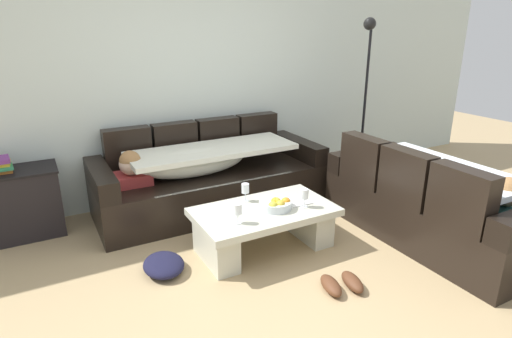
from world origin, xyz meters
name	(u,v)px	position (x,y,z in m)	size (l,w,h in m)	color
ground_plane	(291,283)	(0.00, 0.00, 0.00)	(14.00, 14.00, 0.00)	tan
back_wall	(186,75)	(0.00, 2.15, 1.35)	(9.00, 0.10, 2.70)	silver
couch_along_wall	(207,178)	(-0.01, 1.62, 0.33)	(2.37, 0.92, 0.88)	black
couch_near_window	(432,203)	(1.53, 0.02, 0.34)	(0.92, 1.93, 0.88)	black
coffee_table	(264,224)	(0.09, 0.57, 0.24)	(1.20, 0.68, 0.38)	beige
fruit_bowl	(276,204)	(0.17, 0.52, 0.42)	(0.28, 0.28, 0.10)	silver
wine_glass_near_left	(238,210)	(-0.24, 0.43, 0.50)	(0.07, 0.07, 0.17)	silver
wine_glass_near_right	(304,195)	(0.40, 0.43, 0.50)	(0.07, 0.07, 0.17)	silver
wine_glass_far_back	(245,189)	(0.02, 0.79, 0.50)	(0.07, 0.07, 0.17)	silver
open_magazine	(293,202)	(0.38, 0.56, 0.39)	(0.28, 0.21, 0.01)	white
side_cabinet	(19,204)	(-1.77, 1.85, 0.32)	(0.72, 0.44, 0.64)	black
book_stack_on_cabinet	(1,165)	(-1.85, 1.85, 0.71)	(0.20, 0.23, 0.13)	#B76623
floor_lamp	(365,91)	(2.01, 1.52, 1.12)	(0.33, 0.31, 1.95)	black
pair_of_shoes	(342,284)	(0.29, -0.24, 0.04)	(0.35, 0.33, 0.09)	#59331E
crumpled_garment	(164,265)	(-0.80, 0.62, 0.06)	(0.40, 0.32, 0.12)	#191933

